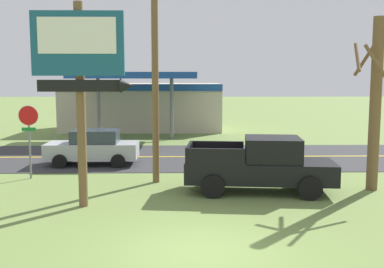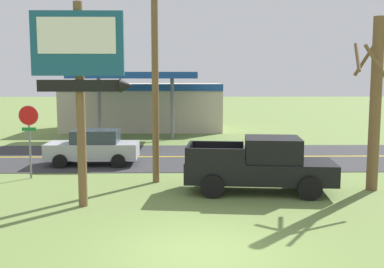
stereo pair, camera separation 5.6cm
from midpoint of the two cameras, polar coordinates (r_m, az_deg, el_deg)
ground_plane at (r=11.12m, az=0.90°, el=-14.33°), size 180.00×180.00×0.00m
road_asphalt at (r=23.70m, az=-0.15°, el=-2.84°), size 140.00×8.00×0.02m
road_centre_line at (r=23.70m, az=-0.15°, el=-2.81°), size 126.00×0.20×0.01m
motel_sign at (r=14.51m, az=-13.46°, el=7.97°), size 3.04×0.54×6.32m
stop_sign at (r=19.53m, az=-19.40°, el=0.64°), size 0.80×0.08×2.95m
utility_pole at (r=17.70m, az=-4.50°, el=8.83°), size 1.87×0.26×8.66m
bare_tree at (r=17.66m, az=21.78°, el=3.87°), size 1.45×1.60×6.16m
gas_station at (r=36.20m, az=-5.99°, el=3.59°), size 12.00×11.50×4.40m
pickup_black_parked_on_lawn at (r=16.54m, az=8.64°, el=-3.84°), size 5.38×2.65×1.96m
car_silver_near_lane at (r=22.00m, az=-11.99°, el=-1.59°), size 4.20×2.00×1.64m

